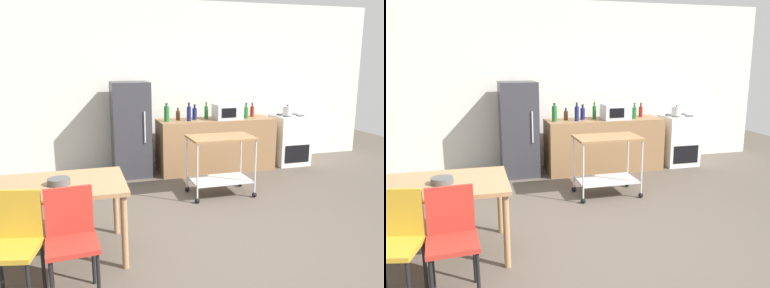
{
  "view_description": "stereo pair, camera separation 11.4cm",
  "coord_description": "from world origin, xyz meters",
  "views": [
    {
      "loc": [
        -1.4,
        -3.66,
        1.89
      ],
      "look_at": [
        0.05,
        1.2,
        0.8
      ],
      "focal_mm": 36.61,
      "sensor_mm": 36.0,
      "label": 1
    },
    {
      "loc": [
        -1.29,
        -3.69,
        1.89
      ],
      "look_at": [
        0.05,
        1.2,
        0.8
      ],
      "focal_mm": 36.61,
      "sensor_mm": 36.0,
      "label": 2
    }
  ],
  "objects": [
    {
      "name": "bottle_olive_oil",
      "position": [
        0.39,
        2.52,
        1.03
      ],
      "size": [
        0.07,
        0.07,
        0.31
      ],
      "color": "navy",
      "rests_on": "kitchen_counter"
    },
    {
      "name": "microwave",
      "position": [
        1.08,
        2.53,
        1.03
      ],
      "size": [
        0.46,
        0.35,
        0.26
      ],
      "color": "silver",
      "rests_on": "kitchen_counter"
    },
    {
      "name": "bottle_soy_sauce",
      "position": [
        0.24,
        2.64,
        0.98
      ],
      "size": [
        0.07,
        0.07,
        0.2
      ],
      "color": "#4C2D19",
      "rests_on": "kitchen_counter"
    },
    {
      "name": "kitchen_counter",
      "position": [
        0.9,
        2.6,
        0.45
      ],
      "size": [
        2.0,
        0.64,
        0.9
      ],
      "primitive_type": "cube",
      "color": "olive",
      "rests_on": "ground_plane"
    },
    {
      "name": "fruit_bowl",
      "position": [
        -1.59,
        0.05,
        0.78
      ],
      "size": [
        0.21,
        0.21,
        0.06
      ],
      "primitive_type": "cylinder",
      "color": "#4C4C4C",
      "rests_on": "dining_table"
    },
    {
      "name": "refrigerator",
      "position": [
        -0.55,
        2.7,
        0.78
      ],
      "size": [
        0.6,
        0.63,
        1.55
      ],
      "color": "#333338",
      "rests_on": "ground_plane"
    },
    {
      "name": "chair_red",
      "position": [
        -1.49,
        -0.61,
        0.52
      ],
      "size": [
        0.43,
        0.43,
        0.89
      ],
      "rotation": [
        0.0,
        0.0,
        0.07
      ],
      "color": "#B72D23",
      "rests_on": "ground_plane"
    },
    {
      "name": "back_wall",
      "position": [
        0.0,
        3.2,
        1.45
      ],
      "size": [
        8.4,
        0.12,
        2.9
      ],
      "primitive_type": "cube",
      "color": "silver",
      "rests_on": "ground_plane"
    },
    {
      "name": "bottle_wine",
      "position": [
        0.75,
        2.67,
        1.02
      ],
      "size": [
        0.06,
        0.06,
        0.28
      ],
      "color": "#1E6628",
      "rests_on": "kitchen_counter"
    },
    {
      "name": "stove_oven",
      "position": [
        2.35,
        2.62,
        0.45
      ],
      "size": [
        0.6,
        0.61,
        0.92
      ],
      "color": "white",
      "rests_on": "ground_plane"
    },
    {
      "name": "ground_plane",
      "position": [
        0.0,
        0.0,
        0.0
      ],
      "size": [
        12.0,
        12.0,
        0.0
      ],
      "primitive_type": "plane",
      "color": "brown"
    },
    {
      "name": "bottle_hot_sauce",
      "position": [
        0.03,
        2.58,
        1.03
      ],
      "size": [
        0.08,
        0.08,
        0.3
      ],
      "color": "#1E6628",
      "rests_on": "kitchen_counter"
    },
    {
      "name": "bottle_vinegar",
      "position": [
        0.53,
        2.64,
        1.01
      ],
      "size": [
        0.08,
        0.08,
        0.26
      ],
      "color": "navy",
      "rests_on": "kitchen_counter"
    },
    {
      "name": "kitchen_cart",
      "position": [
        0.52,
        1.35,
        0.57
      ],
      "size": [
        0.91,
        0.57,
        0.85
      ],
      "color": "olive",
      "rests_on": "ground_plane"
    },
    {
      "name": "kettle",
      "position": [
        2.23,
        2.52,
        1.0
      ],
      "size": [
        0.24,
        0.17,
        0.19
      ],
      "color": "silver",
      "rests_on": "stove_oven"
    },
    {
      "name": "dining_table",
      "position": [
        -1.73,
        0.09,
        0.67
      ],
      "size": [
        1.5,
        0.9,
        0.75
      ],
      "color": "#A37A51",
      "rests_on": "ground_plane"
    },
    {
      "name": "bottle_sparkling_water",
      "position": [
        1.43,
        2.53,
        1.0
      ],
      "size": [
        0.07,
        0.07,
        0.26
      ],
      "color": "#1E6628",
      "rests_on": "kitchen_counter"
    },
    {
      "name": "bottle_soda",
      "position": [
        1.61,
        2.68,
        1.0
      ],
      "size": [
        0.07,
        0.07,
        0.25
      ],
      "color": "maroon",
      "rests_on": "kitchen_counter"
    },
    {
      "name": "chair_mustard",
      "position": [
        -1.92,
        -0.56,
        0.52
      ],
      "size": [
        0.48,
        0.48,
        0.89
      ],
      "rotation": [
        0.0,
        0.0,
        -0.23
      ],
      "color": "gold",
      "rests_on": "ground_plane"
    }
  ]
}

